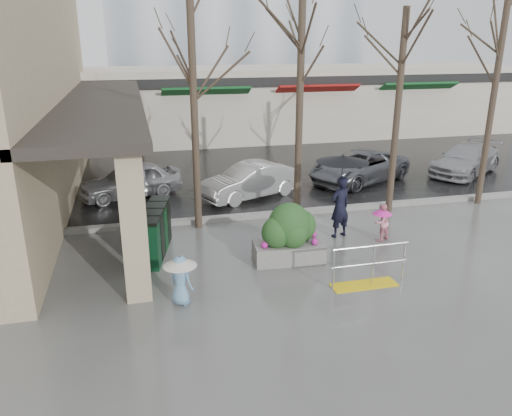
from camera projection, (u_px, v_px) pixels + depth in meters
name	position (u px, v px, depth m)	size (l,w,h in m)	color
ground	(296.00, 269.00, 12.68)	(120.00, 120.00, 0.00)	#51514F
street_asphalt	(191.00, 127.00, 32.89)	(120.00, 36.00, 0.01)	black
curb	(258.00, 215.00, 16.33)	(120.00, 0.30, 0.15)	gray
canopy_slab	(100.00, 96.00, 17.77)	(2.80, 18.00, 0.25)	#2D2823
pillar_front	(134.00, 225.00, 10.77)	(0.55, 0.55, 3.50)	tan
pillar_back	(131.00, 158.00, 16.74)	(0.55, 0.55, 3.50)	tan
storefront_row	(233.00, 103.00, 28.99)	(34.00, 6.74, 4.00)	beige
handrail	(367.00, 271.00, 11.77)	(1.90, 0.50, 1.03)	yellow
tree_west	(192.00, 57.00, 13.89)	(3.20, 3.20, 6.80)	#382B21
tree_midwest	(301.00, 51.00, 14.57)	(3.20, 3.20, 7.00)	#382B21
tree_mideast	(402.00, 63.00, 15.45)	(3.20, 3.20, 6.50)	#382B21
tree_east	(501.00, 45.00, 16.07)	(3.20, 3.20, 7.20)	#382B21
woman	(341.00, 186.00, 14.32)	(1.52, 1.52, 2.49)	black
child_pink	(382.00, 220.00, 14.36)	(0.64, 0.58, 1.08)	pink
child_blue	(180.00, 275.00, 10.83)	(0.74, 0.74, 1.14)	#6C9CC1
planter	(289.00, 233.00, 12.97)	(1.89, 1.11, 1.59)	slate
news_boxes	(156.00, 231.00, 13.43)	(1.03, 2.39, 1.30)	#0D3A1F
car_a	(130.00, 180.00, 18.30)	(1.49, 3.70, 1.26)	#9E9FA3
car_b	(250.00, 181.00, 18.24)	(1.33, 3.82, 1.26)	silver
car_c	(359.00, 167.00, 20.24)	(2.09, 4.53, 1.26)	#56585D
car_d	(466.00, 159.00, 21.48)	(1.77, 4.34, 1.26)	#A1A1A5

